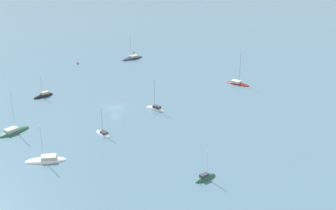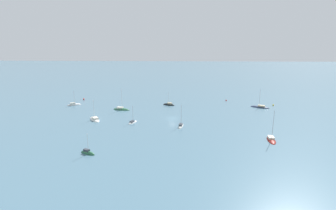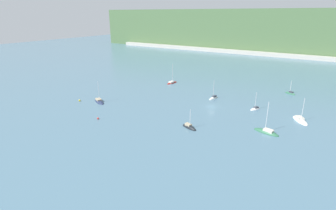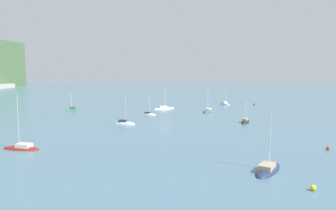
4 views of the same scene
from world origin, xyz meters
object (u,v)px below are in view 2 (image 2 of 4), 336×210
mooring_buoy_1 (84,99)px  sailboat_1 (74,105)px  mooring_buoy_0 (273,105)px  sailboat_6 (121,110)px  sailboat_7 (95,120)px  mooring_buoy_2 (226,100)px  sailboat_8 (260,107)px  sailboat_0 (88,153)px  sailboat_4 (133,123)px  sailboat_5 (169,105)px  sailboat_3 (271,140)px  sailboat_2 (181,126)px

mooring_buoy_1 → sailboat_1: bearing=86.7°
mooring_buoy_0 → sailboat_6: bearing=8.4°
sailboat_7 → mooring_buoy_2: 69.28m
sailboat_7 → mooring_buoy_0: (-80.19, -26.63, 0.25)m
sailboat_1 → mooring_buoy_0: (-98.14, -2.95, 0.25)m
sailboat_8 → mooring_buoy_1: sailboat_8 is taller
sailboat_0 → sailboat_1: 61.61m
sailboat_0 → sailboat_4: sailboat_4 is taller
sailboat_6 → mooring_buoy_1: bearing=155.1°
mooring_buoy_0 → mooring_buoy_2: bearing=-24.6°
sailboat_5 → mooring_buoy_0: sailboat_5 is taller
sailboat_3 → sailboat_4: sailboat_3 is taller
sailboat_2 → mooring_buoy_0: size_ratio=12.59×
sailboat_0 → sailboat_2: sailboat_2 is taller
sailboat_0 → mooring_buoy_1: 72.30m
sailboat_8 → mooring_buoy_2: 19.24m
sailboat_4 → sailboat_7: bearing=102.1°
mooring_buoy_0 → sailboat_1: bearing=1.7°
mooring_buoy_0 → mooring_buoy_2: 23.31m
sailboat_0 → sailboat_3: (-55.52, -12.50, 0.03)m
sailboat_0 → sailboat_6: bearing=116.5°
sailboat_3 → mooring_buoy_2: (4.71, -55.94, 0.19)m
sailboat_1 → sailboat_4: bearing=-65.2°
mooring_buoy_1 → sailboat_7: bearing=115.9°
sailboat_1 → sailboat_8: sailboat_8 is taller
sailboat_0 → sailboat_5: size_ratio=0.95×
sailboat_8 → mooring_buoy_1: size_ratio=11.31×
sailboat_1 → sailboat_7: sailboat_7 is taller
sailboat_2 → mooring_buoy_1: bearing=61.5°
sailboat_3 → sailboat_0: bearing=-70.1°
sailboat_8 → mooring_buoy_2: (13.72, -13.49, 0.22)m
sailboat_2 → sailboat_7: (34.76, -6.98, -0.02)m
sailboat_3 → sailboat_5: (34.70, -45.26, -0.04)m
sailboat_8 → sailboat_4: bearing=51.2°
sailboat_4 → sailboat_2: bearing=-77.6°
sailboat_7 → mooring_buoy_1: (17.26, -35.56, 0.32)m
sailboat_5 → mooring_buoy_1: (46.26, -9.92, 0.32)m
sailboat_0 → sailboat_3: 56.91m
sailboat_4 → mooring_buoy_1: sailboat_4 is taller
sailboat_3 → sailboat_8: sailboat_3 is taller
sailboat_2 → sailboat_1: bearing=70.6°
sailboat_1 → sailboat_8: size_ratio=0.84×
mooring_buoy_2 → sailboat_1: bearing=9.3°
sailboat_5 → sailboat_7: 38.72m
sailboat_4 → sailboat_8: (-56.71, -26.10, 0.01)m
sailboat_0 → mooring_buoy_0: sailboat_0 is taller
mooring_buoy_1 → mooring_buoy_2: (-76.25, -0.76, -0.10)m
sailboat_1 → mooring_buoy_2: bearing=-17.4°
sailboat_2 → mooring_buoy_0: bearing=-42.7°
sailboat_1 → mooring_buoy_0: bearing=-25.0°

